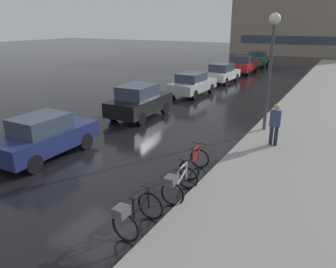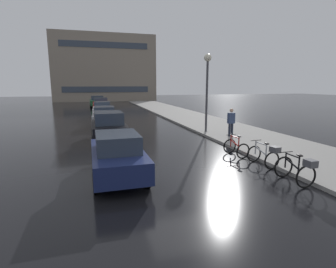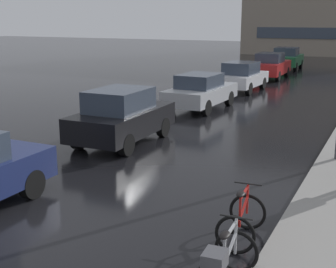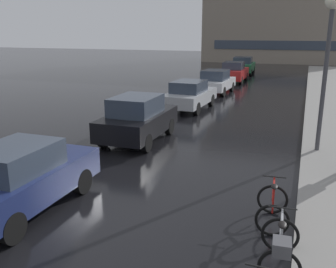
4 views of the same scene
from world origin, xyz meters
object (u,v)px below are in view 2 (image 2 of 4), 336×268
object	(u,v)px
car_black	(109,127)
car_navy	(117,155)
car_red	(101,105)
car_silver	(104,116)
bicycle_third	(236,148)
streetlamp	(207,77)
car_green	(97,102)
bicycle_second	(265,154)
bicycle_nearest	(298,169)
pedestrian	(231,122)
car_white	(102,109)

from	to	relation	value
car_black	car_navy	bearing A→B (deg)	-90.79
car_black	car_red	size ratio (longest dim) A/B	0.92
car_black	car_silver	world-z (taller)	car_black
bicycle_third	streetlamp	bearing A→B (deg)	79.95
car_green	bicycle_second	bearing A→B (deg)	-79.41
car_green	car_red	bearing A→B (deg)	-87.36
car_black	car_silver	bearing A→B (deg)	89.41
car_navy	car_red	xyz separation A→B (m)	(0.28, 23.83, 0.02)
car_silver	streetlamp	xyz separation A→B (m)	(6.21, -5.62, 2.91)
car_navy	streetlamp	xyz separation A→B (m)	(6.36, 6.73, 2.88)
bicycle_second	car_red	distance (m)	24.82
bicycle_nearest	car_navy	xyz separation A→B (m)	(-5.51, 2.25, 0.28)
car_silver	car_red	xyz separation A→B (m)	(0.13, 11.48, 0.05)
car_green	car_silver	bearing A→B (deg)	-89.50
pedestrian	streetlamp	world-z (taller)	streetlamp
car_navy	car_red	distance (m)	23.83
car_red	streetlamp	bearing A→B (deg)	-70.44
streetlamp	car_silver	bearing A→B (deg)	137.86
car_red	car_green	bearing A→B (deg)	92.64
car_navy	car_black	bearing A→B (deg)	89.21
car_silver	car_red	size ratio (longest dim) A/B	0.98
car_black	car_white	distance (m)	11.86
car_green	streetlamp	distance (m)	24.28
bicycle_nearest	car_white	size ratio (longest dim) A/B	0.35
bicycle_second	car_green	world-z (taller)	car_green
bicycle_nearest	car_silver	distance (m)	15.56
car_silver	car_green	distance (m)	17.64
streetlamp	car_navy	bearing A→B (deg)	-133.36
car_red	bicycle_second	bearing A→B (deg)	-77.44
car_navy	car_white	xyz separation A→B (m)	(0.22, 17.93, -0.01)
car_navy	car_black	distance (m)	6.07
bicycle_second	car_silver	bearing A→B (deg)	113.45
car_green	bicycle_nearest	bearing A→B (deg)	-80.29
bicycle_nearest	car_red	distance (m)	26.61
car_silver	car_white	size ratio (longest dim) A/B	1.09
bicycle_nearest	car_red	world-z (taller)	car_red
bicycle_second	car_white	size ratio (longest dim) A/B	0.37
car_navy	pedestrian	size ratio (longest dim) A/B	2.22
car_green	streetlamp	xyz separation A→B (m)	(6.36, -23.26, 2.87)
bicycle_second	bicycle_third	bearing A→B (deg)	99.21
car_white	pedestrian	size ratio (longest dim) A/B	2.14
car_red	streetlamp	size ratio (longest dim) A/B	0.84
bicycle_nearest	car_red	bearing A→B (deg)	101.34
car_white	car_black	bearing A→B (deg)	-90.64
bicycle_third	car_green	world-z (taller)	car_green
bicycle_second	car_navy	size ratio (longest dim) A/B	0.35
bicycle_second	car_black	world-z (taller)	car_black
car_red	pedestrian	distance (m)	20.14
car_black	car_silver	distance (m)	6.28
car_black	streetlamp	bearing A→B (deg)	6.06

